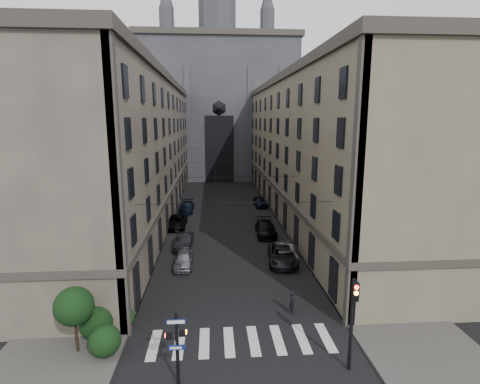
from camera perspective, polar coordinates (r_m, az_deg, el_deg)
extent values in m
cube|color=#383533|center=(53.95, -13.65, -3.44)|extent=(7.00, 80.00, 0.15)
cube|color=#383533|center=(54.58, 8.69, -3.08)|extent=(7.00, 80.00, 0.15)
cube|color=beige|center=(24.53, 0.21, -21.75)|extent=(11.00, 3.20, 0.01)
cube|color=#494038|center=(53.07, -17.30, 5.92)|extent=(13.00, 60.00, 18.00)
cube|color=#38332D|center=(53.14, -17.91, 16.06)|extent=(13.60, 60.60, 0.90)
cube|color=#38332D|center=(53.68, -17.01, 0.82)|extent=(13.40, 60.30, 0.50)
cube|color=brown|center=(53.89, 12.09, 6.25)|extent=(13.00, 60.00, 18.00)
cube|color=#38332D|center=(53.96, 12.51, 16.24)|extent=(13.60, 60.60, 0.90)
cube|color=#38332D|center=(54.49, 11.89, 1.21)|extent=(13.40, 60.30, 0.50)
cube|color=#2D2D33|center=(90.58, -3.34, 12.13)|extent=(34.00, 22.00, 30.00)
cube|color=#38332D|center=(92.18, -3.46, 21.80)|extent=(35.00, 23.00, 1.20)
cylinder|color=#2D2D33|center=(93.61, -3.51, 25.71)|extent=(8.40, 8.40, 14.00)
cone|color=#2D2D33|center=(91.05, -11.17, 25.64)|extent=(3.20, 3.20, 13.00)
cone|color=#2D2D33|center=(91.45, 4.20, 25.74)|extent=(3.20, 3.20, 13.00)
cube|color=black|center=(79.77, -3.13, 6.52)|extent=(6.00, 0.30, 14.00)
cylinder|color=black|center=(20.54, -9.54, -22.48)|extent=(0.18, 0.18, 4.00)
cube|color=orange|center=(20.04, -8.78, -20.35)|extent=(0.34, 0.24, 0.38)
cube|color=#FF0C07|center=(20.29, -10.72, -20.65)|extent=(0.34, 0.24, 0.38)
cube|color=navy|center=(19.62, -9.73, -18.91)|extent=(0.95, 0.05, 0.24)
cube|color=navy|center=(20.35, -9.59, -22.33)|extent=(0.85, 0.05, 0.27)
cylinder|color=black|center=(21.79, 16.60, -18.85)|extent=(0.20, 0.20, 5.20)
cube|color=black|center=(20.69, 17.14, -14.32)|extent=(0.34, 0.30, 1.00)
cylinder|color=#FF0C07|center=(20.43, 17.36, -13.69)|extent=(0.22, 0.05, 0.22)
cylinder|color=orange|center=(20.56, 17.30, -14.50)|extent=(0.22, 0.05, 0.22)
cylinder|color=black|center=(20.70, 17.25, -15.30)|extent=(0.22, 0.05, 0.22)
sphere|color=black|center=(23.88, -19.92, -20.52)|extent=(1.80, 1.80, 1.80)
sphere|color=black|center=(25.59, -21.09, -18.08)|extent=(2.00, 2.00, 2.00)
sphere|color=black|center=(26.23, -17.31, -17.82)|extent=(1.40, 1.40, 1.40)
cylinder|color=black|center=(24.63, -23.67, -18.96)|extent=(0.16, 0.16, 2.40)
sphere|color=black|center=(23.90, -23.98, -15.62)|extent=(2.20, 2.20, 2.20)
cylinder|color=black|center=(26.25, -0.64, -1.70)|extent=(14.00, 0.03, 0.03)
cylinder|color=black|center=(38.03, -1.80, 2.29)|extent=(14.00, 0.03, 0.03)
cylinder|color=black|center=(50.91, -2.44, 4.52)|extent=(14.00, 0.03, 0.03)
cylinder|color=black|center=(63.83, -2.83, 5.84)|extent=(14.00, 0.03, 0.03)
cylinder|color=black|center=(75.79, -3.07, 6.66)|extent=(14.00, 0.03, 0.03)
cylinder|color=black|center=(51.92, -3.92, 4.18)|extent=(0.03, 60.00, 0.03)
cylinder|color=black|center=(52.00, -1.04, 4.22)|extent=(0.03, 60.00, 0.03)
imported|color=gray|center=(35.00, -8.58, -10.19)|extent=(1.71, 4.06, 1.37)
imported|color=black|center=(39.87, -8.52, -7.43)|extent=(1.79, 4.54, 1.47)
imported|color=black|center=(47.31, -9.72, -4.48)|extent=(2.59, 5.43, 1.49)
imported|color=black|center=(55.00, -8.15, -2.26)|extent=(2.12, 5.04, 1.45)
imported|color=slate|center=(36.55, 6.85, -9.10)|extent=(1.67, 4.58, 1.50)
imported|color=black|center=(35.71, 6.48, -9.54)|extent=(3.19, 5.85, 1.55)
imported|color=black|center=(43.74, 3.94, -5.56)|extent=(2.46, 5.60, 1.60)
imported|color=black|center=(57.75, 3.09, -1.49)|extent=(1.97, 4.51, 1.51)
imported|color=black|center=(27.19, 7.98, -16.34)|extent=(0.50, 0.67, 1.67)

